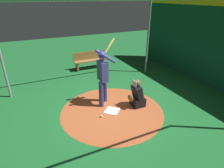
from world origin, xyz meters
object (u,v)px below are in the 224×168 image
object	(u,v)px
baseball_0	(101,116)
bench	(90,60)
batter	(103,73)
catcher	(137,96)
home_plate	(112,111)

from	to	relation	value
baseball_0	bench	bearing A→B (deg)	-104.88
batter	bench	size ratio (longest dim) A/B	1.34
batter	bench	bearing A→B (deg)	-101.96
bench	baseball_0	size ratio (longest dim) A/B	21.66
batter	catcher	distance (m)	1.34
home_plate	batter	xyz separation A→B (m)	(0.05, -0.56, 1.10)
catcher	baseball_0	size ratio (longest dim) A/B	12.78
home_plate	baseball_0	distance (m)	0.47
home_plate	baseball_0	xyz separation A→B (m)	(0.43, 0.17, 0.03)
batter	catcher	bearing A→B (deg)	145.97
home_plate	bench	distance (m)	4.07
batter	baseball_0	size ratio (longest dim) A/B	29.06
catcher	bench	bearing A→B (deg)	-87.24
home_plate	bench	world-z (taller)	bench
catcher	bench	distance (m)	4.06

